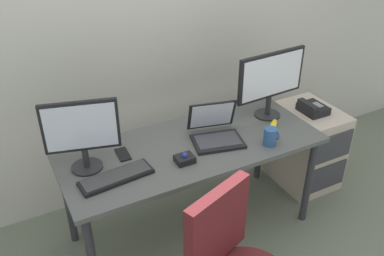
% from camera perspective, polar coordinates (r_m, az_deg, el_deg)
% --- Properties ---
extents(ground_plane, '(8.00, 8.00, 0.00)m').
position_cam_1_polar(ground_plane, '(3.04, 0.00, -13.68)').
color(ground_plane, '#666D5A').
extents(back_wall, '(6.00, 0.10, 2.80)m').
position_cam_1_polar(back_wall, '(2.90, -6.68, 16.03)').
color(back_wall, beige).
rests_on(back_wall, ground).
extents(desk, '(1.65, 0.69, 0.72)m').
position_cam_1_polar(desk, '(2.63, 0.00, -3.65)').
color(desk, '#4F524E').
rests_on(desk, ground).
extents(file_cabinet, '(0.42, 0.53, 0.64)m').
position_cam_1_polar(file_cabinet, '(3.41, 15.35, -2.47)').
color(file_cabinet, beige).
rests_on(file_cabinet, ground).
extents(desk_phone, '(0.17, 0.20, 0.09)m').
position_cam_1_polar(desk_phone, '(3.22, 16.28, 2.64)').
color(desk_phone, black).
rests_on(desk_phone, file_cabinet).
extents(monitor_main, '(0.54, 0.18, 0.47)m').
position_cam_1_polar(monitor_main, '(2.84, 10.87, 6.64)').
color(monitor_main, '#262628').
rests_on(monitor_main, desk).
extents(monitor_side, '(0.41, 0.18, 0.43)m').
position_cam_1_polar(monitor_side, '(2.33, -15.00, -0.49)').
color(monitor_side, '#262628').
rests_on(monitor_side, desk).
extents(keyboard, '(0.42, 0.18, 0.03)m').
position_cam_1_polar(keyboard, '(2.33, -10.40, -6.67)').
color(keyboard, black).
rests_on(keyboard, desk).
extents(laptop, '(0.37, 0.36, 0.23)m').
position_cam_1_polar(laptop, '(2.62, 3.26, -0.49)').
color(laptop, black).
rests_on(laptop, desk).
extents(trackball_mouse, '(0.11, 0.09, 0.07)m').
position_cam_1_polar(trackball_mouse, '(2.42, -1.02, -4.25)').
color(trackball_mouse, black).
rests_on(trackball_mouse, desk).
extents(coffee_mug, '(0.09, 0.08, 0.11)m').
position_cam_1_polar(coffee_mug, '(2.60, 10.76, -1.16)').
color(coffee_mug, '#2C5189').
rests_on(coffee_mug, desk).
extents(cell_phone, '(0.08, 0.15, 0.01)m').
position_cam_1_polar(cell_phone, '(2.52, -9.50, -3.59)').
color(cell_phone, black).
rests_on(cell_phone, desk).
extents(banana, '(0.17, 0.16, 0.04)m').
position_cam_1_polar(banana, '(2.79, 11.11, 0.25)').
color(banana, yellow).
rests_on(banana, desk).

